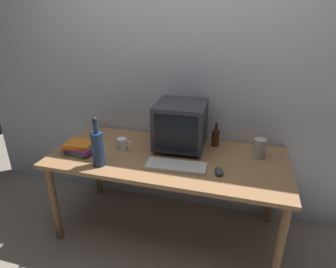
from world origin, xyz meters
The scene contains 11 objects.
ground_plane centered at (0.00, 0.00, 0.00)m, with size 6.00×6.00×0.00m, color gray.
back_wall centered at (0.00, 0.45, 1.25)m, with size 4.00×0.08×2.50m, color silver.
desk centered at (0.00, 0.00, 0.63)m, with size 1.77×0.79×0.70m.
crt_monitor centered at (0.05, 0.17, 0.90)m, with size 0.39×0.40×0.37m.
keyboard centered at (0.10, -0.15, 0.72)m, with size 0.42×0.15×0.02m, color beige.
computer_mouse centered at (0.40, -0.15, 0.72)m, with size 0.06×0.10×0.04m, color #3F3F47.
bottle_tall centered at (-0.43, -0.27, 0.84)m, with size 0.08×0.08×0.36m.
bottle_short centered at (0.32, 0.28, 0.78)m, with size 0.06×0.06×0.20m.
book_stack centered at (-0.67, -0.13, 0.75)m, with size 0.26×0.20×0.09m.
mug centered at (-0.38, 0.01, 0.75)m, with size 0.12×0.08×0.09m.
metal_canister centered at (0.66, 0.16, 0.78)m, with size 0.09×0.09×0.15m, color #B7B2A8.
Camera 1 is at (0.51, -1.82, 1.70)m, focal length 30.11 mm.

